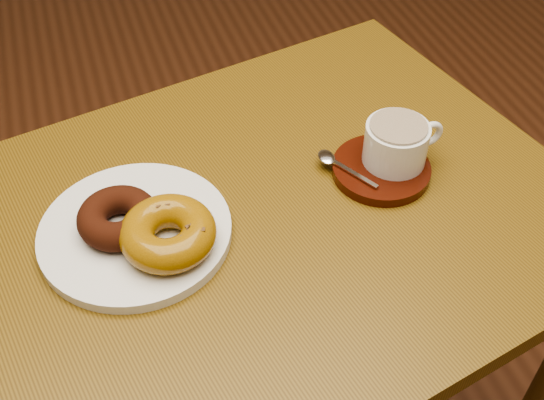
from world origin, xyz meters
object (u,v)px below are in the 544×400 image
object	(u,v)px
cafe_table	(258,276)
coffee_cup	(397,143)
saucer	(381,169)
donut_plate	(135,232)

from	to	relation	value
cafe_table	coffee_cup	distance (m)	0.26
cafe_table	saucer	distance (m)	0.22
cafe_table	donut_plate	size ratio (longest dim) A/B	3.98
donut_plate	saucer	bearing A→B (deg)	1.60
donut_plate	saucer	size ratio (longest dim) A/B	1.79
coffee_cup	saucer	bearing A→B (deg)	-166.91
donut_plate	cafe_table	bearing A→B (deg)	-4.61
saucer	coffee_cup	world-z (taller)	coffee_cup
cafe_table	donut_plate	world-z (taller)	donut_plate
cafe_table	coffee_cup	bearing A→B (deg)	-4.61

